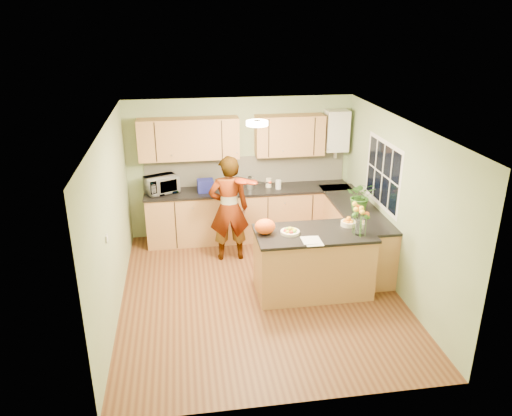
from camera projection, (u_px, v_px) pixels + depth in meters
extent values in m
plane|color=#512B17|center=(260.00, 293.00, 7.35)|extent=(4.50, 4.50, 0.00)
cube|color=white|center=(261.00, 125.00, 6.43)|extent=(4.00, 4.50, 0.02)
cube|color=gray|center=(241.00, 167.00, 8.96)|extent=(4.00, 0.02, 2.50)
cube|color=gray|center=(297.00, 302.00, 4.83)|extent=(4.00, 0.02, 2.50)
cube|color=gray|center=(112.00, 223.00, 6.61)|extent=(0.02, 4.50, 2.50)
cube|color=gray|center=(397.00, 206.00, 7.17)|extent=(0.02, 4.50, 2.50)
cube|color=#A87743|center=(249.00, 215.00, 8.99)|extent=(3.60, 0.60, 0.90)
cube|color=black|center=(248.00, 190.00, 8.81)|extent=(3.64, 0.62, 0.04)
cube|color=#A87743|center=(354.00, 234.00, 8.21)|extent=(0.60, 2.20, 0.90)
cube|color=black|center=(355.00, 208.00, 8.03)|extent=(0.62, 2.24, 0.04)
cube|color=beige|center=(246.00, 170.00, 8.98)|extent=(3.60, 0.02, 0.52)
cube|color=#A87743|center=(189.00, 139.00, 8.46)|extent=(1.70, 0.34, 0.70)
cube|color=#A87743|center=(290.00, 135.00, 8.70)|extent=(1.20, 0.34, 0.70)
cube|color=silver|center=(337.00, 131.00, 8.81)|extent=(0.40, 0.30, 0.72)
cylinder|color=silver|center=(335.00, 153.00, 8.96)|extent=(0.06, 0.06, 0.20)
cube|color=silver|center=(383.00, 174.00, 7.61)|extent=(0.01, 1.30, 1.05)
cube|color=black|center=(383.00, 174.00, 7.61)|extent=(0.01, 1.18, 0.92)
cube|color=silver|center=(107.00, 239.00, 6.05)|extent=(0.02, 0.09, 0.09)
cylinder|color=#FFEABF|center=(257.00, 123.00, 6.72)|extent=(0.30, 0.30, 0.06)
cylinder|color=silver|center=(257.00, 121.00, 6.71)|extent=(0.10, 0.10, 0.02)
cube|color=#A87743|center=(313.00, 263.00, 7.24)|extent=(1.63, 0.82, 0.92)
cube|color=black|center=(314.00, 233.00, 7.06)|extent=(1.67, 0.86, 0.04)
cylinder|color=#F4E6C3|center=(290.00, 232.00, 7.00)|extent=(0.27, 0.27, 0.04)
cylinder|color=#F4E6C3|center=(348.00, 223.00, 7.26)|extent=(0.22, 0.22, 0.07)
cylinder|color=silver|center=(360.00, 227.00, 6.93)|extent=(0.12, 0.12, 0.24)
ellipsoid|color=#FF5915|center=(265.00, 226.00, 6.96)|extent=(0.33, 0.30, 0.22)
cube|color=silver|center=(313.00, 241.00, 6.76)|extent=(0.23, 0.32, 0.01)
imported|color=tan|center=(229.00, 209.00, 8.08)|extent=(0.65, 0.43, 1.77)
imported|color=silver|center=(161.00, 184.00, 8.58)|extent=(0.64, 0.55, 0.30)
cube|color=#212698|center=(205.00, 186.00, 8.64)|extent=(0.29, 0.22, 0.22)
cylinder|color=silver|center=(250.00, 183.00, 8.80)|extent=(0.14, 0.14, 0.20)
sphere|color=black|center=(250.00, 176.00, 8.75)|extent=(0.07, 0.07, 0.07)
cylinder|color=#F4E6C3|center=(269.00, 183.00, 8.88)|extent=(0.13, 0.13, 0.16)
cylinder|color=silver|center=(278.00, 185.00, 8.79)|extent=(0.13, 0.13, 0.16)
imported|color=#346722|center=(361.00, 196.00, 7.77)|extent=(0.53, 0.49, 0.49)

